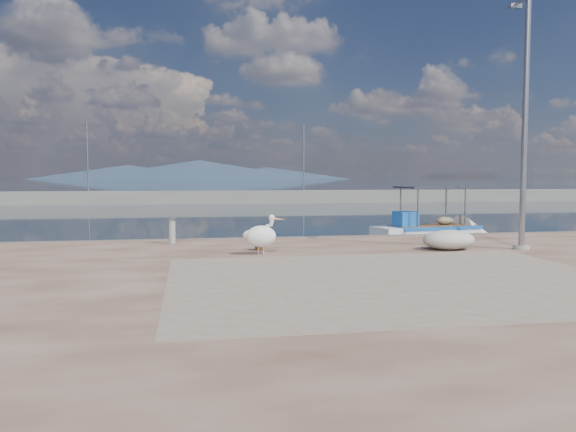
# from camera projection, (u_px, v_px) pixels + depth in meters

# --- Properties ---
(ground) EXTENTS (1400.00, 1400.00, 0.00)m
(ground) POSITION_uv_depth(u_px,v_px,m) (315.00, 279.00, 13.88)
(ground) COLOR #162635
(ground) RESTS_ON ground
(quay) EXTENTS (44.00, 22.00, 0.50)m
(quay) POSITION_uv_depth(u_px,v_px,m) (409.00, 337.00, 7.97)
(quay) COLOR #513323
(quay) RESTS_ON ground
(quay_patch) EXTENTS (9.00, 7.00, 0.01)m
(quay_patch) POSITION_uv_depth(u_px,v_px,m) (398.00, 279.00, 11.07)
(quay_patch) COLOR gray
(quay_patch) RESTS_ON quay
(breakwater) EXTENTS (120.00, 2.20, 7.50)m
(breakwater) POSITION_uv_depth(u_px,v_px,m) (221.00, 197.00, 53.12)
(breakwater) COLOR gray
(breakwater) RESTS_ON ground
(mountains) EXTENTS (370.00, 280.00, 22.00)m
(mountains) POSITION_uv_depth(u_px,v_px,m) (194.00, 171.00, 652.30)
(mountains) COLOR #28384C
(mountains) RESTS_ON ground
(boat_right) EXTENTS (5.39, 2.59, 2.49)m
(boat_right) POSITION_uv_depth(u_px,v_px,m) (431.00, 233.00, 23.34)
(boat_right) COLOR white
(boat_right) RESTS_ON ground
(pelican) EXTENTS (1.10, 0.67, 1.04)m
(pelican) POSITION_uv_depth(u_px,v_px,m) (261.00, 236.00, 14.60)
(pelican) COLOR tan
(pelican) RESTS_ON quay
(lamp_post) EXTENTS (0.44, 0.96, 7.00)m
(lamp_post) POSITION_uv_depth(u_px,v_px,m) (524.00, 131.00, 15.52)
(lamp_post) COLOR gray
(lamp_post) RESTS_ON quay
(bollard_near) EXTENTS (0.26, 0.26, 0.78)m
(bollard_near) POSITION_uv_depth(u_px,v_px,m) (172.00, 230.00, 17.02)
(bollard_near) COLOR gray
(bollard_near) RESTS_ON quay
(potted_plant) EXTENTS (0.52, 0.48, 0.50)m
(potted_plant) POSITION_uv_depth(u_px,v_px,m) (260.00, 241.00, 15.52)
(potted_plant) COLOR #33722D
(potted_plant) RESTS_ON quay
(net_pile_d) EXTENTS (1.46, 1.10, 0.55)m
(net_pile_d) POSITION_uv_depth(u_px,v_px,m) (449.00, 240.00, 15.59)
(net_pile_d) COLOR beige
(net_pile_d) RESTS_ON quay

